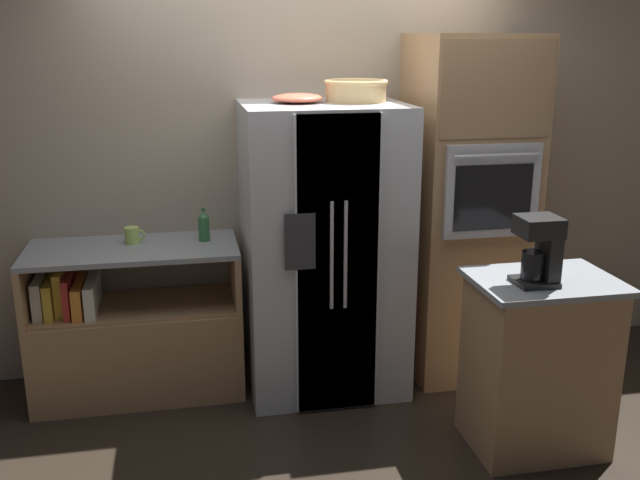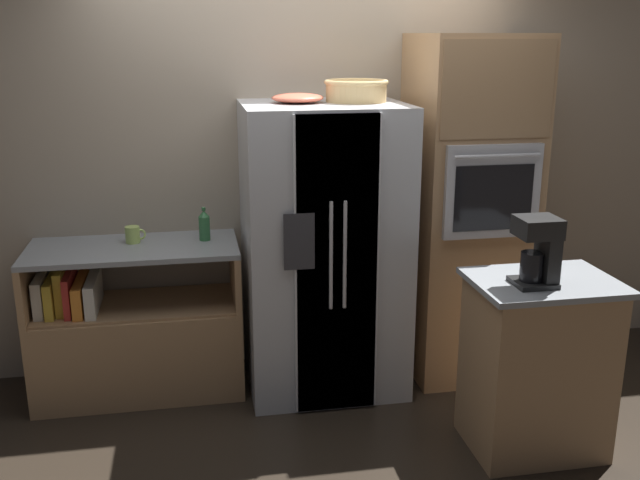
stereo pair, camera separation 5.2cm
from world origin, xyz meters
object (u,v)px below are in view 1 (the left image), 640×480
at_px(refrigerator, 324,249).
at_px(wall_oven, 466,209).
at_px(coffee_maker, 541,247).
at_px(bottle_tall, 204,226).
at_px(fruit_bowl, 297,98).
at_px(mug, 132,235).
at_px(wicker_basket, 356,90).

xyz_separation_m(refrigerator, wall_oven, (0.91, 0.05, 0.19)).
bearing_deg(coffee_maker, bottle_tall, 143.75).
height_order(fruit_bowl, coffee_maker, fruit_bowl).
height_order(wall_oven, mug, wall_oven).
bearing_deg(fruit_bowl, wall_oven, -0.86).
xyz_separation_m(fruit_bowl, bottle_tall, (-0.55, 0.10, -0.74)).
bearing_deg(bottle_tall, wicker_basket, -6.12).
distance_m(wicker_basket, fruit_bowl, 0.34).
distance_m(mug, coffee_maker, 2.29).
relative_size(wicker_basket, coffee_maker, 1.09).
distance_m(wall_oven, wicker_basket, 1.02).
xyz_separation_m(refrigerator, fruit_bowl, (-0.14, 0.06, 0.88)).
distance_m(bottle_tall, coffee_maker, 1.93).
xyz_separation_m(fruit_bowl, mug, (-0.97, 0.12, -0.79)).
distance_m(bottle_tall, mug, 0.42).
bearing_deg(refrigerator, wall_oven, 2.96).
bearing_deg(bottle_tall, refrigerator, -13.08).
height_order(fruit_bowl, mug, fruit_bowl).
height_order(refrigerator, wicker_basket, wicker_basket).
relative_size(refrigerator, mug, 14.34).
distance_m(fruit_bowl, bottle_tall, 0.93).
xyz_separation_m(wicker_basket, mug, (-1.31, 0.12, -0.83)).
bearing_deg(refrigerator, coffee_maker, -48.64).
bearing_deg(coffee_maker, wall_oven, 87.55).
distance_m(wall_oven, bottle_tall, 1.60).
relative_size(wall_oven, mug, 17.52).
xyz_separation_m(fruit_bowl, coffee_maker, (1.00, -1.04, -0.63)).
distance_m(fruit_bowl, mug, 1.25).
bearing_deg(fruit_bowl, bottle_tall, 169.87).
relative_size(wicker_basket, fruit_bowl, 1.24).
bearing_deg(fruit_bowl, mug, 172.97).
relative_size(fruit_bowl, mug, 2.47).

